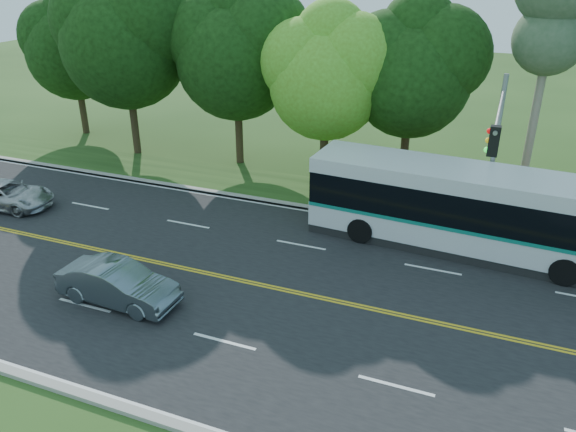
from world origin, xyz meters
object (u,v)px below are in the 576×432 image
at_px(traffic_signal, 494,146).
at_px(sedan, 118,284).
at_px(suv, 6,194).
at_px(transit_bus, 471,212).

xyz_separation_m(traffic_signal, sedan, (-11.47, -8.24, -3.93)).
relative_size(traffic_signal, suv, 1.53).
relative_size(transit_bus, suv, 2.92).
xyz_separation_m(sedan, suv, (-10.16, 4.82, -0.09)).
height_order(transit_bus, suv, transit_bus).
bearing_deg(suv, traffic_signal, -87.99).
bearing_deg(sedan, suv, 66.10).
distance_m(traffic_signal, transit_bus, 3.00).
height_order(transit_bus, sedan, transit_bus).
xyz_separation_m(transit_bus, suv, (-21.16, -3.74, -1.07)).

